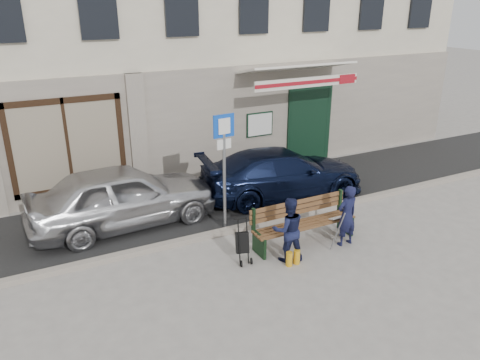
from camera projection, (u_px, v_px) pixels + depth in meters
ground at (277, 260)px, 9.54m from camera, size 80.00×80.00×0.00m
asphalt_lane at (215, 204)px, 12.11m from camera, size 60.00×3.20×0.01m
curb at (243, 227)px, 10.76m from camera, size 60.00×0.18×0.12m
car_silver at (123, 196)px, 10.77m from camera, size 4.37×1.94×1.46m
car_navy at (282, 173)px, 12.43m from camera, size 4.62×2.32×1.29m
parking_sign at (224, 155)px, 10.13m from camera, size 0.50×0.09×2.71m
bench at (303, 224)px, 10.04m from camera, size 2.40×1.17×0.98m
man at (347, 216)px, 9.91m from camera, size 0.51×0.35×1.36m
woman at (288, 229)px, 9.32m from camera, size 0.76×0.65×1.36m
stroller at (242, 244)px, 9.35m from camera, size 0.32×0.41×0.91m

